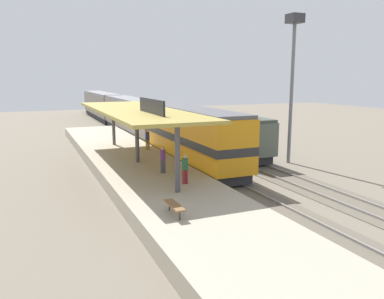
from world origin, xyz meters
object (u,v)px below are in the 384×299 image
object	(u,v)px
passenger_carriage_front	(133,116)
light_mast	(293,58)
person_waiting	(148,139)
person_walking	(163,158)
locomotive	(192,136)
person_boarding	(185,168)
passenger_carriage_rear	(102,105)
platform_bench	(174,206)
freight_car	(226,133)

from	to	relation	value
passenger_carriage_front	light_mast	world-z (taller)	light_mast
person_waiting	person_walking	xyz separation A→B (m)	(-1.44, -8.15, 0.00)
locomotive	passenger_carriage_front	bearing A→B (deg)	90.00
person_boarding	person_waiting	bearing A→B (deg)	84.33
locomotive	passenger_carriage_rear	xyz separation A→B (m)	(0.00, 38.80, -0.10)
locomotive	person_boarding	size ratio (longest dim) A/B	8.44
person_waiting	person_walking	world-z (taller)	same
platform_bench	person_boarding	world-z (taller)	person_boarding
passenger_carriage_front	freight_car	size ratio (longest dim) A/B	1.67
person_walking	person_waiting	bearing A→B (deg)	80.00
person_waiting	person_walking	bearing A→B (deg)	-100.00
locomotive	person_waiting	world-z (taller)	locomotive
locomotive	person_waiting	distance (m)	4.43
passenger_carriage_rear	person_walking	size ratio (longest dim) A/B	11.70
platform_bench	person_walking	xyz separation A→B (m)	(2.03, 7.45, 0.51)
passenger_carriage_front	locomotive	bearing A→B (deg)	-90.00
person_boarding	light_mast	bearing A→B (deg)	26.04
locomotive	passenger_carriage_rear	world-z (taller)	locomotive
locomotive	person_waiting	xyz separation A→B (m)	(-2.53, 3.59, -0.56)
platform_bench	light_mast	size ratio (longest dim) A/B	0.15
passenger_carriage_front	passenger_carriage_rear	world-z (taller)	same
freight_car	person_walking	size ratio (longest dim) A/B	7.02
person_walking	light_mast	bearing A→B (deg)	12.87
passenger_carriage_front	person_walking	xyz separation A→B (m)	(-3.97, -22.57, -0.46)
person_walking	person_boarding	world-z (taller)	same
light_mast	person_boarding	bearing A→B (deg)	-153.96
person_boarding	passenger_carriage_rear	bearing A→B (deg)	85.51
locomotive	person_boarding	xyz separation A→B (m)	(-3.63, -7.46, -0.56)
platform_bench	locomotive	world-z (taller)	locomotive
person_walking	freight_car	bearing A→B (deg)	41.73
person_boarding	freight_car	bearing A→B (deg)	52.01
passenger_carriage_front	person_walking	size ratio (longest dim) A/B	11.70
locomotive	light_mast	world-z (taller)	light_mast
passenger_carriage_front	person_waiting	xyz separation A→B (m)	(-2.53, -14.41, -0.46)
freight_car	person_boarding	size ratio (longest dim) A/B	7.02
platform_bench	light_mast	world-z (taller)	light_mast
locomotive	freight_car	world-z (taller)	locomotive
platform_bench	person_walking	bearing A→B (deg)	74.78
passenger_carriage_rear	person_boarding	distance (m)	46.41
light_mast	passenger_carriage_front	bearing A→B (deg)	111.43
platform_bench	passenger_carriage_rear	distance (m)	51.18
light_mast	person_boarding	world-z (taller)	light_mast
locomotive	person_walking	distance (m)	6.08
passenger_carriage_rear	light_mast	world-z (taller)	light_mast
locomotive	person_walking	bearing A→B (deg)	-131.02
person_boarding	person_walking	bearing A→B (deg)	96.70
freight_car	person_waiting	distance (m)	7.15
passenger_carriage_front	person_boarding	distance (m)	25.72
freight_car	person_walking	world-z (taller)	freight_car
platform_bench	passenger_carriage_rear	xyz separation A→B (m)	(6.00, 50.82, 0.97)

